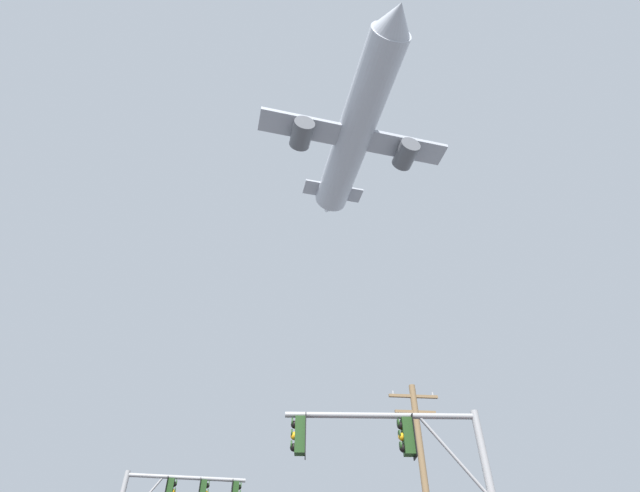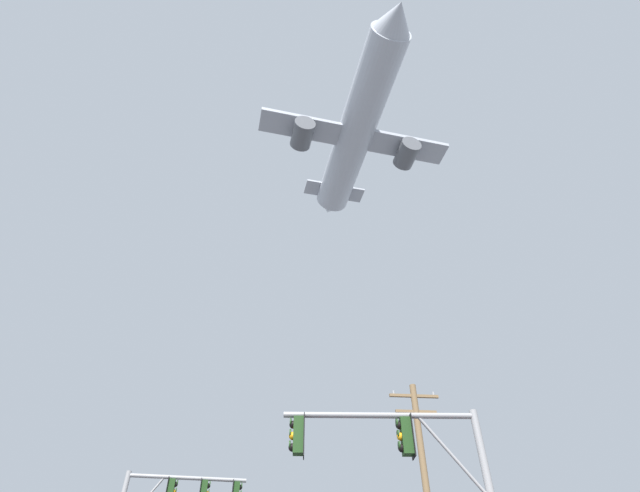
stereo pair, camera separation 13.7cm
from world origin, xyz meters
The scene contains 2 objects.
signal_pole_near centered at (3.53, 7.51, 4.54)m, with size 5.10×0.63×6.08m.
airplane centered at (5.51, 20.03, 35.60)m, with size 17.20×22.27×6.06m.
Camera 1 is at (0.09, -4.33, 1.72)m, focal length 25.68 mm.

